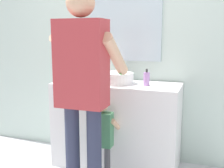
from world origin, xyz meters
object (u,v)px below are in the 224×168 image
child_toddler (103,134)px  adult_parent (83,77)px  toothbrush_cup (88,77)px  soap_bottle (147,79)px

child_toddler → adult_parent: size_ratio=0.46×
toothbrush_cup → adult_parent: adult_parent is taller
soap_bottle → adult_parent: adult_parent is taller
toothbrush_cup → adult_parent: size_ratio=0.12×
toothbrush_cup → soap_bottle: toothbrush_cup is taller
toothbrush_cup → soap_bottle: bearing=-0.8°
toothbrush_cup → child_toddler: toothbrush_cup is taller
child_toddler → toothbrush_cup: bearing=129.6°
child_toddler → soap_bottle: bearing=49.0°
soap_bottle → toothbrush_cup: bearing=179.2°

